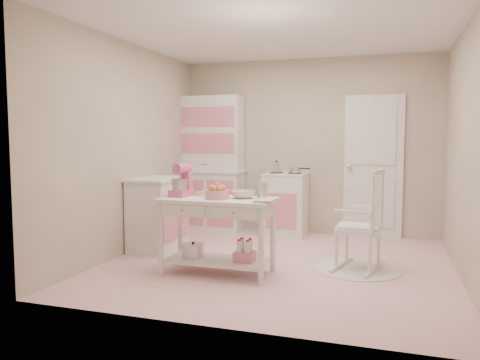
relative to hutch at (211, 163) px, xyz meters
name	(u,v)px	position (x,y,z in m)	size (l,w,h in m)	color
room_shell	(279,118)	(1.47, -1.66, 0.61)	(3.84, 3.84, 2.62)	pink
door	(373,167)	(2.42, 0.21, -0.02)	(0.82, 0.05, 2.04)	white
hutch	(211,163)	(0.00, 0.00, 0.00)	(1.06, 0.50, 2.08)	white
stove	(285,204)	(1.20, -0.05, -0.58)	(0.62, 0.57, 0.92)	white
base_cabinet	(158,214)	(-0.16, -1.43, -0.58)	(0.54, 0.84, 0.92)	white
lace_rug	(357,269)	(2.35, -1.62, -1.03)	(0.92, 0.92, 0.01)	white
rocking_chair	(358,220)	(2.35, -1.62, -0.49)	(0.48, 0.72, 1.10)	white
work_table	(217,236)	(0.95, -2.22, -0.64)	(1.20, 0.60, 0.80)	white
stand_mixer	(181,181)	(0.53, -2.20, -0.07)	(0.20, 0.28, 0.34)	#D05787
cookie_tray	(210,195)	(0.80, -2.04, -0.23)	(0.34, 0.24, 0.02)	silver
bread_basket	(217,194)	(0.97, -2.27, -0.19)	(0.25, 0.25, 0.09)	pink
mixing_bowl	(243,194)	(1.21, -2.14, -0.20)	(0.25, 0.25, 0.08)	beige
metal_pitcher	(262,190)	(1.39, -2.06, -0.16)	(0.10, 0.10, 0.17)	silver
recipe_book	(256,200)	(1.40, -2.34, -0.23)	(0.19, 0.25, 0.02)	beige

